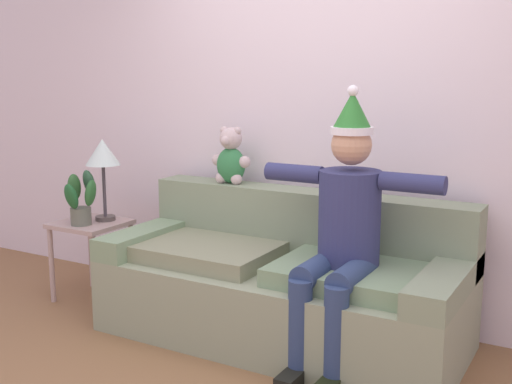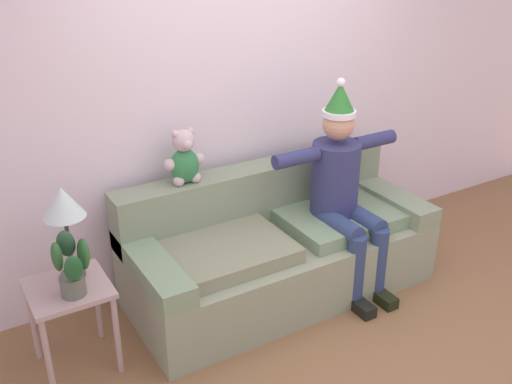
{
  "view_description": "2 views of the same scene",
  "coord_description": "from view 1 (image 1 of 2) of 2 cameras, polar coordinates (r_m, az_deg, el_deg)",
  "views": [
    {
      "loc": [
        1.68,
        -2.29,
        1.59
      ],
      "look_at": [
        -0.15,
        0.92,
        0.9
      ],
      "focal_mm": 44.87,
      "sensor_mm": 36.0,
      "label": 1
    },
    {
      "loc": [
        -2.01,
        -2.06,
        2.47
      ],
      "look_at": [
        -0.22,
        0.94,
        0.85
      ],
      "focal_mm": 41.31,
      "sensor_mm": 36.0,
      "label": 2
    }
  ],
  "objects": [
    {
      "name": "person_seated",
      "position": [
        3.46,
        7.74,
        -3.11
      ],
      "size": [
        1.02,
        0.77,
        1.52
      ],
      "color": "navy",
      "rests_on": "ground_plane"
    },
    {
      "name": "teddy_bear",
      "position": [
        4.26,
        -2.27,
        3.06
      ],
      "size": [
        0.29,
        0.17,
        0.38
      ],
      "color": "#327B45",
      "rests_on": "couch"
    },
    {
      "name": "table_lamp",
      "position": [
        4.57,
        -13.5,
        3.11
      ],
      "size": [
        0.24,
        0.24,
        0.57
      ],
      "color": "#4E4341",
      "rests_on": "side_table"
    },
    {
      "name": "potted_plant",
      "position": [
        4.51,
        -15.32,
        -0.61
      ],
      "size": [
        0.23,
        0.26,
        0.38
      ],
      "color": "#5D5F52",
      "rests_on": "side_table"
    },
    {
      "name": "back_wall",
      "position": [
        4.2,
        6.06,
        7.28
      ],
      "size": [
        7.0,
        0.1,
        2.7
      ],
      "primitive_type": "cube",
      "color": "silver",
      "rests_on": "ground_plane"
    },
    {
      "name": "couch",
      "position": [
        3.91,
        2.53,
        -8.16
      ],
      "size": [
        2.15,
        0.93,
        0.86
      ],
      "color": "gray",
      "rests_on": "ground_plane"
    },
    {
      "name": "side_table",
      "position": [
        4.65,
        -14.49,
        -3.81
      ],
      "size": [
        0.45,
        0.44,
        0.56
      ],
      "color": "#B59593",
      "rests_on": "ground_plane"
    }
  ]
}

